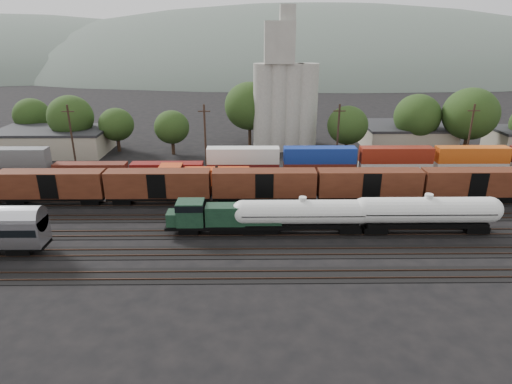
{
  "coord_description": "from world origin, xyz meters",
  "views": [
    {
      "loc": [
        -3.67,
        -53.81,
        23.94
      ],
      "look_at": [
        -3.04,
        2.0,
        3.0
      ],
      "focal_mm": 30.0,
      "sensor_mm": 36.0,
      "label": 1
    }
  ],
  "objects_px": {
    "orange_locomotive": "(199,178)",
    "grain_silo": "(285,97)",
    "green_locomotive": "(222,216)",
    "tank_car_a": "(302,213)"
  },
  "relations": [
    {
      "from": "tank_car_a",
      "to": "orange_locomotive",
      "type": "relative_size",
      "value": 1.04
    },
    {
      "from": "orange_locomotive",
      "to": "grain_silo",
      "type": "height_order",
      "value": "grain_silo"
    },
    {
      "from": "tank_car_a",
      "to": "grain_silo",
      "type": "relative_size",
      "value": 0.61
    },
    {
      "from": "tank_car_a",
      "to": "grain_silo",
      "type": "distance_m",
      "value": 41.88
    },
    {
      "from": "orange_locomotive",
      "to": "grain_silo",
      "type": "relative_size",
      "value": 0.59
    },
    {
      "from": "green_locomotive",
      "to": "grain_silo",
      "type": "distance_m",
      "value": 43.29
    },
    {
      "from": "grain_silo",
      "to": "tank_car_a",
      "type": "bearing_deg",
      "value": -90.92
    },
    {
      "from": "orange_locomotive",
      "to": "tank_car_a",
      "type": "bearing_deg",
      "value": -45.71
    },
    {
      "from": "orange_locomotive",
      "to": "grain_silo",
      "type": "xyz_separation_m",
      "value": [
        15.29,
        26.0,
        8.83
      ]
    },
    {
      "from": "orange_locomotive",
      "to": "grain_silo",
      "type": "distance_m",
      "value": 31.43
    }
  ]
}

